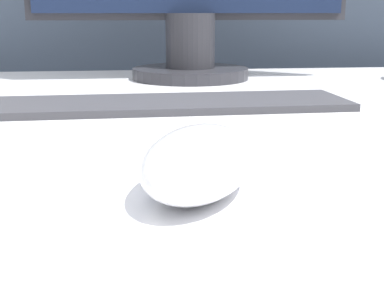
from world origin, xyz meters
TOP-DOWN VIEW (x-y plane):
  - partition_panel at (0.00, 0.65)m, footprint 5.00×0.03m
  - computer_mouse_near at (0.05, -0.26)m, footprint 0.11×0.15m
  - keyboard at (0.06, -0.02)m, footprint 0.41×0.13m

SIDE VIEW (x-z plane):
  - partition_panel at x=0.00m, z-range 0.00..1.11m
  - keyboard at x=0.06m, z-range 0.71..0.73m
  - computer_mouse_near at x=0.05m, z-range 0.71..0.75m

